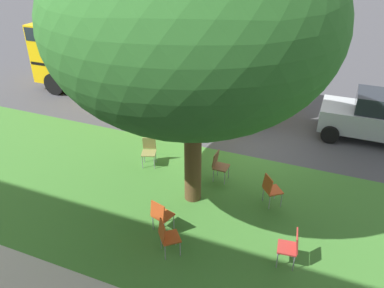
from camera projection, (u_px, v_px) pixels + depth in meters
ground at (250, 153)px, 12.29m from camera, size 80.00×80.00×0.00m
grass_verge at (218, 212)px, 9.70m from camera, size 48.00×6.00×0.01m
street_tree at (193, 23)px, 8.00m from camera, size 6.33×6.33×6.94m
chair_0 at (167, 235)px, 8.21m from camera, size 0.59×0.59×0.88m
chair_1 at (149, 150)px, 11.46m from camera, size 0.53×0.53×0.88m
chair_2 at (271, 188)px, 9.73m from camera, size 0.59×0.58×0.88m
chair_3 at (161, 214)px, 8.84m from camera, size 0.51×0.52×0.88m
chair_4 at (219, 164)px, 10.74m from camera, size 0.43×0.43×0.88m
chair_5 at (291, 246)px, 7.95m from camera, size 0.47×0.47×0.88m
parked_car at (380, 117)px, 12.73m from camera, size 3.70×1.92×1.65m
school_bus at (148, 57)px, 15.61m from camera, size 10.40×2.80×2.88m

